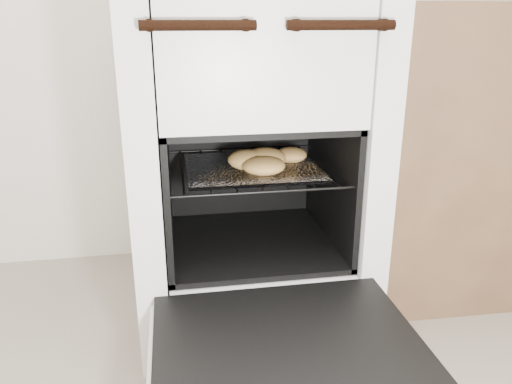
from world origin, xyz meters
The scene contains 6 objects.
stove centered at (0.20, 1.14, 0.48)m, with size 0.64×0.71×0.98m.
oven_door centered at (0.20, 0.60, 0.21)m, with size 0.58×0.45×0.04m.
oven_rack centered at (0.20, 1.07, 0.47)m, with size 0.47×0.45×0.01m.
foil_sheet centered at (0.20, 1.05, 0.48)m, with size 0.36×0.32×0.01m, color white.
baked_rolls centered at (0.23, 1.02, 0.51)m, with size 0.26×0.23×0.05m.
counter centered at (1.00, 1.24, 0.45)m, with size 0.91×0.60×0.91m, color brown.
Camera 1 is at (-0.02, -0.26, 0.87)m, focal length 35.00 mm.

